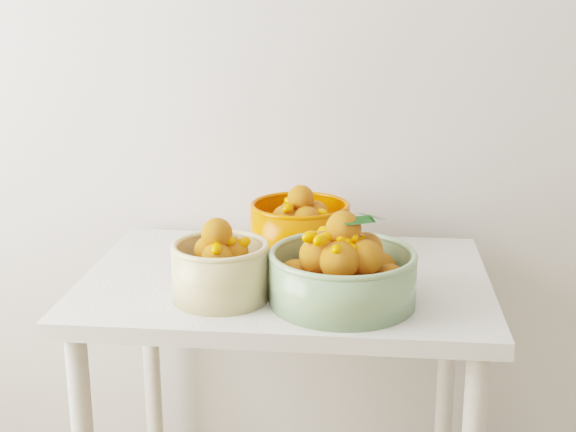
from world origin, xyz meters
name	(u,v)px	position (x,y,z in m)	size (l,w,h in m)	color
table	(286,311)	(-0.27, 1.60, 0.65)	(1.00, 0.70, 0.75)	silver
bowl_cream	(221,269)	(-0.40, 1.43, 0.82)	(0.26, 0.26, 0.19)	#CEB87B
bowl_green	(342,272)	(-0.12, 1.44, 0.82)	(0.44, 0.44, 0.21)	gray
bowl_orange	(300,228)	(-0.25, 1.77, 0.83)	(0.32, 0.32, 0.19)	#E74600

